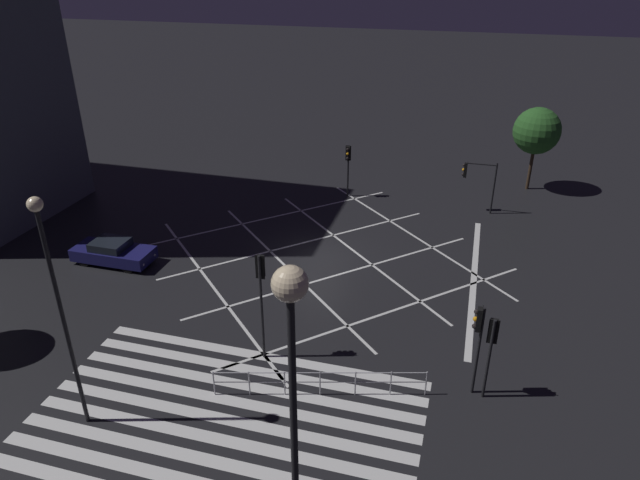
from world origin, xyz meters
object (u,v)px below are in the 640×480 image
street_tree_near (537,131)px  traffic_light_se_cross (491,342)px  street_lamp_west (293,394)px  waiting_car (113,252)px  traffic_light_se_main (478,333)px  traffic_light_median_north (348,160)px  street_lamp_east (54,284)px  traffic_light_median_south (261,286)px  traffic_light_ne_main (477,176)px

street_tree_near → traffic_light_se_cross: bearing=-96.4°
street_lamp_west → waiting_car: (-14.84, 14.92, -6.97)m
traffic_light_se_main → street_lamp_west: bearing=70.6°
traffic_light_median_north → street_lamp_east: (-4.01, -22.22, 3.06)m
traffic_light_median_south → street_lamp_east: bearing=137.3°
traffic_light_median_north → traffic_light_se_main: bearing=26.8°
traffic_light_ne_main → traffic_light_median_north: 8.10m
traffic_light_se_cross → waiting_car: (-18.79, 5.11, -1.80)m
traffic_light_median_south → traffic_light_median_north: traffic_light_median_south is taller
street_lamp_east → street_lamp_west: street_lamp_west is taller
traffic_light_se_cross → traffic_light_median_north: (-9.14, 17.19, 0.09)m
street_lamp_east → street_tree_near: bearing=59.9°
traffic_light_se_cross → traffic_light_ne_main: bearing=3.5°
street_lamp_east → street_lamp_west: (9.20, -4.78, 2.03)m
traffic_light_ne_main → street_lamp_east: (-12.11, -21.91, 3.16)m
traffic_light_ne_main → street_lamp_east: street_lamp_east is taller
traffic_light_ne_main → street_lamp_west: (-2.90, -26.69, 5.20)m
street_lamp_east → waiting_car: 12.61m
traffic_light_se_cross → street_lamp_east: bearing=111.0°
traffic_light_se_main → street_lamp_east: street_lamp_east is taller
traffic_light_median_south → street_tree_near: size_ratio=0.82×
waiting_car → street_tree_near: bearing=38.2°
traffic_light_median_south → street_tree_near: (10.94, 21.83, 0.78)m
traffic_light_median_south → street_lamp_west: street_lamp_west is taller
traffic_light_se_cross → street_lamp_west: 11.78m
traffic_light_se_main → waiting_car: traffic_light_se_main is taller
traffic_light_se_main → waiting_car: size_ratio=0.89×
street_lamp_east → traffic_light_median_south: bearing=47.3°
traffic_light_se_main → street_tree_near: bearing=-97.6°
traffic_light_ne_main → traffic_light_se_main: 16.86m
street_lamp_east → street_tree_near: (15.58, 26.86, -1.50)m
traffic_light_median_north → street_tree_near: 12.57m
street_lamp_west → street_tree_near: 32.47m
street_lamp_west → waiting_car: street_lamp_west is taller
traffic_light_se_main → traffic_light_median_south: bearing=0.3°
traffic_light_median_south → street_tree_near: street_tree_near is taller
traffic_light_median_south → traffic_light_ne_main: bearing=-23.8°
traffic_light_median_south → waiting_car: bearing=63.6°
traffic_light_median_south → traffic_light_median_north: bearing=2.1°
traffic_light_se_cross → street_lamp_west: (-3.95, -9.81, 5.18)m
traffic_light_ne_main → street_tree_near: 6.28m
traffic_light_median_north → street_lamp_east: street_lamp_east is taller
traffic_light_se_main → street_lamp_east: 13.95m
traffic_light_se_main → waiting_car: (-18.31, 5.08, -2.05)m
traffic_light_se_cross → traffic_light_median_north: traffic_light_median_north is taller
traffic_light_median_south → street_lamp_east: (-4.65, -5.03, 2.28)m
traffic_light_ne_main → traffic_light_se_main: bearing=91.9°
traffic_light_ne_main → traffic_light_se_main: traffic_light_se_main is taller
traffic_light_se_main → street_lamp_east: (-12.67, -5.07, 2.89)m
traffic_light_se_main → street_tree_near: size_ratio=0.66×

